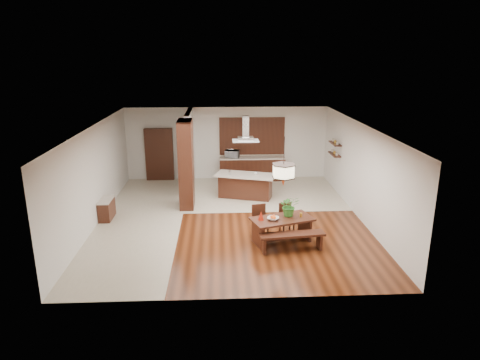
{
  "coord_description": "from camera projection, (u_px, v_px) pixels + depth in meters",
  "views": [
    {
      "loc": [
        -0.32,
        -12.35,
        4.93
      ],
      "look_at": [
        0.3,
        0.0,
        1.25
      ],
      "focal_mm": 32.0,
      "sensor_mm": 36.0,
      "label": 1
    }
  ],
  "objects": [
    {
      "name": "hallway_console",
      "position": [
        107.0,
        209.0,
        13.17
      ],
      "size": [
        0.37,
        0.88,
        0.63
      ],
      "primitive_type": "cube",
      "color": "black",
      "rests_on": "ground"
    },
    {
      "name": "kitchen_island",
      "position": [
        245.0,
        186.0,
        15.09
      ],
      "size": [
        2.26,
        1.48,
        0.86
      ],
      "rotation": [
        0.0,
        0.0,
        -0.3
      ],
      "color": "black",
      "rests_on": "ground"
    },
    {
      "name": "shelf_upper",
      "position": [
        335.0,
        143.0,
        15.41
      ],
      "size": [
        0.26,
        0.9,
        0.04
      ],
      "primitive_type": "cube",
      "color": "black",
      "rests_on": "room_shell"
    },
    {
      "name": "shelf_lower",
      "position": [
        334.0,
        154.0,
        15.52
      ],
      "size": [
        0.26,
        0.9,
        0.04
      ],
      "primitive_type": "cube",
      "color": "black",
      "rests_on": "room_shell"
    },
    {
      "name": "range_hood",
      "position": [
        246.0,
        129.0,
        14.51
      ],
      "size": [
        0.9,
        0.55,
        0.87
      ],
      "primitive_type": null,
      "color": "silver",
      "rests_on": "room_shell"
    },
    {
      "name": "dining_table",
      "position": [
        282.0,
        224.0,
        11.51
      ],
      "size": [
        1.81,
        1.29,
        0.68
      ],
      "rotation": [
        0.0,
        0.0,
        0.32
      ],
      "color": "black",
      "rests_on": "ground"
    },
    {
      "name": "partition_stub",
      "position": [
        190.0,
        150.0,
        15.93
      ],
      "size": [
        0.18,
        2.4,
        2.9
      ],
      "primitive_type": "cube",
      "color": "silver",
      "rests_on": "ground"
    },
    {
      "name": "dining_chair_right",
      "position": [
        287.0,
        219.0,
        12.12
      ],
      "size": [
        0.45,
        0.45,
        0.85
      ],
      "primitive_type": null,
      "rotation": [
        0.0,
        0.0,
        0.22
      ],
      "color": "black",
      "rests_on": "ground"
    },
    {
      "name": "partition_pier",
      "position": [
        186.0,
        164.0,
        13.92
      ],
      "size": [
        0.45,
        1.0,
        2.9
      ],
      "primitive_type": "cube",
      "color": "black",
      "rests_on": "ground"
    },
    {
      "name": "fruit_bowl",
      "position": [
        273.0,
        219.0,
        11.33
      ],
      "size": [
        0.39,
        0.39,
        0.07
      ],
      "primitive_type": "imported",
      "rotation": [
        0.0,
        0.0,
        -0.37
      ],
      "color": "#B8B3A1",
      "rests_on": "dining_table"
    },
    {
      "name": "rear_counter",
      "position": [
        252.0,
        168.0,
        17.18
      ],
      "size": [
        2.6,
        0.62,
        0.95
      ],
      "color": "black",
      "rests_on": "ground"
    },
    {
      "name": "room_shell",
      "position": [
        230.0,
        154.0,
        12.66
      ],
      "size": [
        9.0,
        9.04,
        2.92
      ],
      "color": "#3D1A0B",
      "rests_on": "ground"
    },
    {
      "name": "dining_chair_left",
      "position": [
        261.0,
        222.0,
        11.83
      ],
      "size": [
        0.48,
        0.48,
        0.91
      ],
      "primitive_type": null,
      "rotation": [
        0.0,
        0.0,
        0.22
      ],
      "color": "black",
      "rests_on": "ground"
    },
    {
      "name": "kitchen_window",
      "position": [
        252.0,
        136.0,
        17.07
      ],
      "size": [
        2.6,
        0.08,
        1.5
      ],
      "primitive_type": "cube",
      "color": "olive",
      "rests_on": "room_shell"
    },
    {
      "name": "foliage_plant",
      "position": [
        289.0,
        206.0,
        11.54
      ],
      "size": [
        0.53,
        0.46,
        0.58
      ],
      "primitive_type": "imported",
      "rotation": [
        0.0,
        0.0,
        0.02
      ],
      "color": "#317426",
      "rests_on": "dining_table"
    },
    {
      "name": "dining_bench",
      "position": [
        292.0,
        242.0,
        11.05
      ],
      "size": [
        1.74,
        0.56,
        0.48
      ],
      "primitive_type": null,
      "rotation": [
        0.0,
        0.0,
        0.11
      ],
      "color": "black",
      "rests_on": "ground"
    },
    {
      "name": "pendant_lantern",
      "position": [
        284.0,
        162.0,
        11.01
      ],
      "size": [
        0.64,
        0.64,
        1.31
      ],
      "primitive_type": null,
      "color": "#F8ECBE",
      "rests_on": "room_shell"
    },
    {
      "name": "hallway_doorway",
      "position": [
        159.0,
        154.0,
        17.03
      ],
      "size": [
        1.1,
        0.2,
        2.1
      ],
      "primitive_type": "cube",
      "color": "black",
      "rests_on": "ground"
    },
    {
      "name": "tile_kitchen",
      "position": [
        262.0,
        193.0,
        15.7
      ],
      "size": [
        5.5,
        4.0,
        0.01
      ],
      "primitive_type": "cube",
      "color": "beige",
      "rests_on": "ground"
    },
    {
      "name": "island_cup",
      "position": [
        256.0,
        173.0,
        14.9
      ],
      "size": [
        0.15,
        0.15,
        0.09
      ],
      "primitive_type": "imported",
      "rotation": [
        0.0,
        0.0,
        -0.41
      ],
      "color": "white",
      "rests_on": "kitchen_island"
    },
    {
      "name": "microwave",
      "position": [
        232.0,
        154.0,
        16.93
      ],
      "size": [
        0.6,
        0.48,
        0.3
      ],
      "primitive_type": "imported",
      "rotation": [
        0.0,
        0.0,
        -0.24
      ],
      "color": "silver",
      "rests_on": "rear_counter"
    },
    {
      "name": "soffit_band",
      "position": [
        230.0,
        126.0,
        12.43
      ],
      "size": [
        8.0,
        9.0,
        0.02
      ],
      "primitive_type": "cube",
      "color": "#3F220F",
      "rests_on": "room_shell"
    },
    {
      "name": "tile_hallway",
      "position": [
        141.0,
        220.0,
        13.11
      ],
      "size": [
        2.5,
        9.0,
        0.01
      ],
      "primitive_type": "cube",
      "color": "beige",
      "rests_on": "ground"
    },
    {
      "name": "gold_ornament",
      "position": [
        301.0,
        215.0,
        11.55
      ],
      "size": [
        0.09,
        0.09,
        0.11
      ],
      "primitive_type": "cylinder",
      "rotation": [
        0.0,
        0.0,
        0.23
      ],
      "color": "gold",
      "rests_on": "dining_table"
    },
    {
      "name": "napkin_cone",
      "position": [
        261.0,
        216.0,
        11.3
      ],
      "size": [
        0.17,
        0.17,
        0.24
      ],
      "primitive_type": "cone",
      "rotation": [
        0.0,
        0.0,
        -0.12
      ],
      "color": "#A51C0B",
      "rests_on": "dining_table"
    }
  ]
}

